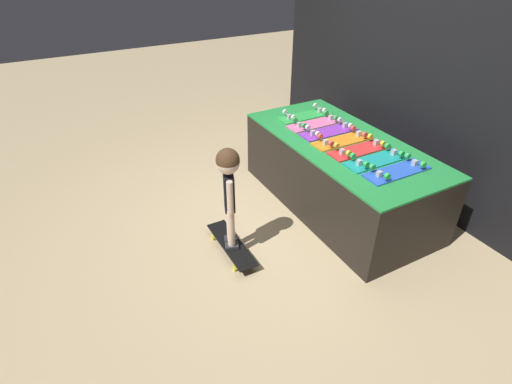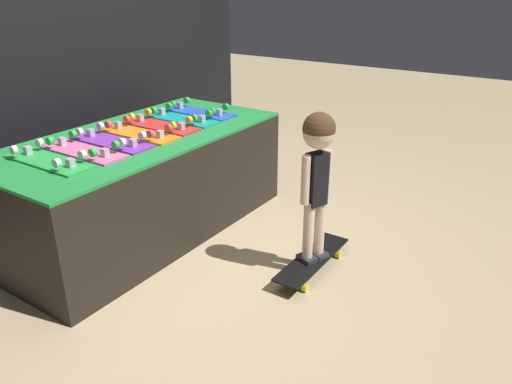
% 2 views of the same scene
% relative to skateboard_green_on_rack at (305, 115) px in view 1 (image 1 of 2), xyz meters
% --- Properties ---
extents(ground_plane, '(16.00, 16.00, 0.00)m').
position_rel_skateboard_green_on_rack_xyz_m(ground_plane, '(0.70, -0.70, -0.76)').
color(ground_plane, tan).
extents(back_wall, '(4.49, 0.10, 2.77)m').
position_rel_skateboard_green_on_rack_xyz_m(back_wall, '(0.70, 0.86, 0.62)').
color(back_wall, black).
rests_on(back_wall, ground_plane).
extents(display_rack, '(2.17, 1.02, 0.74)m').
position_rel_skateboard_green_on_rack_xyz_m(display_rack, '(0.70, -0.02, -0.39)').
color(display_rack, black).
rests_on(display_rack, ground_plane).
extents(skateboard_green_on_rack, '(0.21, 0.63, 0.09)m').
position_rel_skateboard_green_on_rack_xyz_m(skateboard_green_on_rack, '(0.00, 0.00, 0.00)').
color(skateboard_green_on_rack, green).
rests_on(skateboard_green_on_rack, display_rack).
extents(skateboard_pink_on_rack, '(0.21, 0.63, 0.09)m').
position_rel_skateboard_green_on_rack_xyz_m(skateboard_pink_on_rack, '(0.23, -0.02, 0.00)').
color(skateboard_pink_on_rack, pink).
rests_on(skateboard_pink_on_rack, display_rack).
extents(skateboard_purple_on_rack, '(0.21, 0.63, 0.09)m').
position_rel_skateboard_green_on_rack_xyz_m(skateboard_purple_on_rack, '(0.47, -0.02, 0.00)').
color(skateboard_purple_on_rack, purple).
rests_on(skateboard_purple_on_rack, display_rack).
extents(skateboard_orange_on_rack, '(0.21, 0.63, 0.09)m').
position_rel_skateboard_green_on_rack_xyz_m(skateboard_orange_on_rack, '(0.70, -0.03, 0.00)').
color(skateboard_orange_on_rack, orange).
rests_on(skateboard_orange_on_rack, display_rack).
extents(skateboard_red_on_rack, '(0.21, 0.63, 0.09)m').
position_rel_skateboard_green_on_rack_xyz_m(skateboard_red_on_rack, '(0.94, -0.02, 0.00)').
color(skateboard_red_on_rack, red).
rests_on(skateboard_red_on_rack, display_rack).
extents(skateboard_teal_on_rack, '(0.21, 0.63, 0.09)m').
position_rel_skateboard_green_on_rack_xyz_m(skateboard_teal_on_rack, '(1.17, -0.02, 0.00)').
color(skateboard_teal_on_rack, teal).
rests_on(skateboard_teal_on_rack, display_rack).
extents(skateboard_blue_on_rack, '(0.21, 0.63, 0.09)m').
position_rel_skateboard_green_on_rack_xyz_m(skateboard_blue_on_rack, '(1.41, 0.00, 0.00)').
color(skateboard_blue_on_rack, blue).
rests_on(skateboard_blue_on_rack, display_rack).
extents(skateboard_on_floor, '(0.73, 0.19, 0.09)m').
position_rel_skateboard_green_on_rack_xyz_m(skateboard_on_floor, '(0.88, -1.35, -0.69)').
color(skateboard_on_floor, black).
rests_on(skateboard_on_floor, ground_plane).
extents(child, '(0.22, 0.20, 0.97)m').
position_rel_skateboard_green_on_rack_xyz_m(child, '(0.88, -1.35, 0.01)').
color(child, '#2D2D33').
rests_on(child, skateboard_on_floor).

